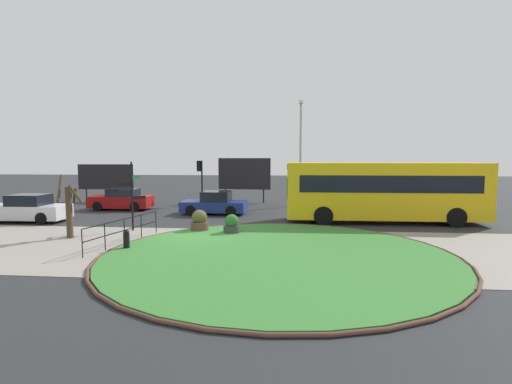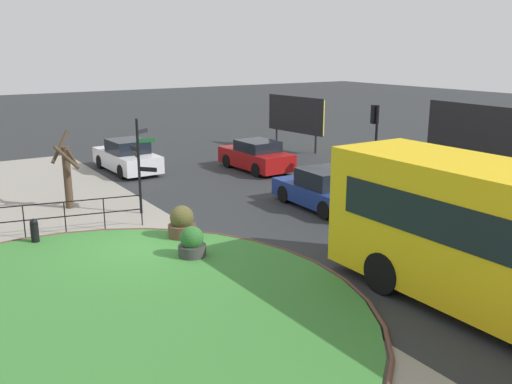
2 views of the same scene
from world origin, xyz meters
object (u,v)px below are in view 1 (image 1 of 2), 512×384
Objects in this scene: bollard_foreground at (126,240)px; billboard_left at (106,177)px; signpost_directional at (132,192)px; car_far_lane at (27,209)px; traffic_light_near at (200,173)px; street_tree_bare at (69,208)px; bus_yellow at (384,191)px; lamppost_tall at (301,150)px; car_trailing at (215,204)px; billboard_right at (244,174)px; planter_near_signpost at (232,225)px; car_near_lane at (122,200)px; planter_kerbside at (200,222)px.

billboard_left is (-8.70, 15.90, 1.52)m from bollard_foreground.
car_far_lane is at bearing 163.88° from signpost_directional.
traffic_light_near is 12.43m from street_tree_bare.
bollard_foreground is 13.43m from bus_yellow.
signpost_directional is 1.20× the size of street_tree_bare.
car_far_lane is 1.60× the size of street_tree_bare.
signpost_directional is at bearing 14.76° from bus_yellow.
billboard_left is at bearing 110.80° from street_tree_bare.
car_trailing is at bearing -138.91° from lamppost_tall.
bus_yellow is 19.48m from car_far_lane.
planter_near_signpost is (0.96, -12.72, -1.79)m from billboard_right.
car_trailing is (6.67, -1.40, -0.02)m from car_near_lane.
car_far_lane is at bearing 23.27° from car_trailing.
signpost_directional is at bearing 98.24° from traffic_light_near.
car_far_lane is (-6.81, 1.97, -1.19)m from signpost_directional.
billboard_left is 4.71× the size of planter_near_signpost.
bus_yellow is at bearing 20.46° from street_tree_bare.
car_far_lane is 10.17m from billboard_left.
traffic_light_near is at bearing 110.68° from planter_near_signpost.
car_trailing is at bearing 63.69° from signpost_directional.
car_far_lane is 6.28m from street_tree_bare.
signpost_directional is 10.12m from traffic_light_near.
car_trailing reaches higher than planter_kerbside.
signpost_directional is 0.76× the size of billboard_left.
lamppost_tall is at bearing 64.43° from bollard_foreground.
car_near_lane is 0.92× the size of car_far_lane.
billboard_right is (10.76, 10.25, 1.52)m from car_far_lane.
car_far_lane reaches higher than car_trailing.
car_trailing is (-9.73, 2.32, -1.09)m from bus_yellow.
bollard_foreground is 4.86m from planter_near_signpost.
bollard_foreground is at bearing -136.29° from planter_near_signpost.
planter_near_signpost is at bearing 124.15° from traffic_light_near.
car_near_lane is 0.99× the size of billboard_right.
bollard_foreground is 10.08m from car_far_lane.
planter_kerbside reaches higher than bollard_foreground.
lamppost_tall reaches higher than street_tree_bare.
bus_yellow is 12.31m from billboard_right.
planter_kerbside is at bearing 132.89° from car_near_lane.
bollard_foreground is 0.08× the size of bus_yellow.
billboard_right is at bearing -131.06° from traffic_light_near.
car_far_lane is 17.65m from lamppost_tall.
car_trailing is at bearing 108.15° from planter_near_signpost.
planter_near_signpost is (12.21, -12.55, -1.51)m from billboard_left.
traffic_light_near is (4.74, 2.89, 1.76)m from car_near_lane.
billboard_right is (3.94, 12.22, 0.33)m from signpost_directional.
bollard_foreground is 9.74m from car_trailing.
billboard_right reaches higher than traffic_light_near.
car_near_lane is at bearing -164.63° from lamppost_tall.
car_trailing is 1.23× the size of traffic_light_near.
traffic_light_near reaches higher than car_far_lane.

